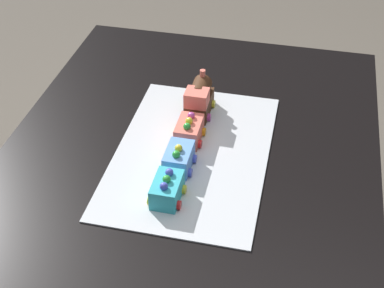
{
  "coord_description": "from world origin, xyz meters",
  "views": [
    {
      "loc": [
        1.06,
        0.26,
        1.7
      ],
      "look_at": [
        -0.05,
        0.01,
        0.77
      ],
      "focal_mm": 52.38,
      "sensor_mm": 36.0,
      "label": 1
    }
  ],
  "objects_px": {
    "dining_table": "(184,196)",
    "cake_car_caboose_sky_blue": "(179,158)",
    "cake_locomotive": "(199,99)",
    "cake_car_tanker_turquoise": "(167,189)",
    "cake_car_flatbed_coral": "(189,131)"
  },
  "relations": [
    {
      "from": "cake_car_caboose_sky_blue",
      "to": "cake_car_tanker_turquoise",
      "type": "bearing_deg",
      "value": 0.0
    },
    {
      "from": "dining_table",
      "to": "cake_locomotive",
      "type": "distance_m",
      "value": 0.29
    },
    {
      "from": "dining_table",
      "to": "cake_car_flatbed_coral",
      "type": "xyz_separation_m",
      "value": [
        -0.11,
        -0.01,
        0.14
      ]
    },
    {
      "from": "dining_table",
      "to": "cake_car_caboose_sky_blue",
      "type": "bearing_deg",
      "value": -46.38
    },
    {
      "from": "cake_car_caboose_sky_blue",
      "to": "cake_car_tanker_turquoise",
      "type": "relative_size",
      "value": 1.0
    },
    {
      "from": "dining_table",
      "to": "cake_car_caboose_sky_blue",
      "type": "height_order",
      "value": "cake_car_caboose_sky_blue"
    },
    {
      "from": "cake_car_flatbed_coral",
      "to": "cake_car_tanker_turquoise",
      "type": "height_order",
      "value": "same"
    },
    {
      "from": "cake_locomotive",
      "to": "cake_car_tanker_turquoise",
      "type": "xyz_separation_m",
      "value": [
        0.36,
        -0.0,
        -0.02
      ]
    },
    {
      "from": "cake_locomotive",
      "to": "cake_car_flatbed_coral",
      "type": "distance_m",
      "value": 0.13
    },
    {
      "from": "dining_table",
      "to": "cake_locomotive",
      "type": "height_order",
      "value": "cake_locomotive"
    },
    {
      "from": "dining_table",
      "to": "cake_car_flatbed_coral",
      "type": "distance_m",
      "value": 0.18
    },
    {
      "from": "cake_locomotive",
      "to": "cake_car_caboose_sky_blue",
      "type": "height_order",
      "value": "cake_locomotive"
    },
    {
      "from": "cake_car_flatbed_coral",
      "to": "cake_car_tanker_turquoise",
      "type": "bearing_deg",
      "value": 0.0
    },
    {
      "from": "cake_car_tanker_turquoise",
      "to": "cake_car_caboose_sky_blue",
      "type": "bearing_deg",
      "value": 180.0
    },
    {
      "from": "cake_locomotive",
      "to": "dining_table",
      "type": "bearing_deg",
      "value": 2.67
    }
  ]
}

